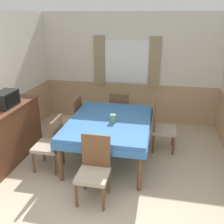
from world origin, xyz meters
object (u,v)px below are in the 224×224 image
Objects in this scene: chair_head_window at (120,112)px; sideboard at (10,133)px; dining_table at (110,125)px; chair_left_far at (73,119)px; tv at (5,99)px; vase at (113,118)px; chair_right_far at (161,126)px; chair_left_near at (51,143)px; chair_head_near at (94,167)px.

sideboard is (-1.78, -1.45, 0.01)m from chair_head_window.
dining_table is at bearing 11.31° from sideboard.
chair_head_window is 2.30m from sideboard.
chair_left_far reaches higher than dining_table.
chair_left_far is 0.62× the size of sideboard.
chair_left_far is at bearing 45.07° from sideboard.
tv is 1.90m from vase.
sideboard is at bearing -79.57° from tv.
chair_head_window is at bearing 39.17° from sideboard.
dining_table is 1.92× the size of chair_left_far.
dining_table is at bearing -90.00° from chair_head_window.
chair_right_far is 2.82m from sideboard.
chair_left_near is at bearing -149.68° from dining_table.
chair_head_window is at bearing -57.74° from chair_left_far.
tv is (-1.79, -1.41, 0.65)m from chair_head_window.
chair_left_near is 1.12m from vase.
chair_left_far is 1.05m from chair_left_near.
chair_left_near is at bearing -119.05° from chair_head_window.
chair_left_near is (0.00, -1.05, 0.00)m from chair_left_far.
chair_left_near is 6.77× the size of vase.
tv is (-0.01, 0.04, 0.63)m from sideboard.
chair_left_near is 0.90m from sideboard.
vase is at bearing -94.36° from chair_head_near.
chair_head_window is at bearing 38.17° from tv.
chair_head_window is at bearing -90.00° from chair_head_near.
chair_head_near is 1.00× the size of chair_right_far.
chair_left_far and chair_right_far have the same top height.
vase is (0.08, -1.19, 0.35)m from chair_head_window.
tv is at bearing -173.38° from vase.
chair_right_far reaches higher than dining_table.
chair_left_far is at bearing -90.00° from chair_right_far.
chair_left_far is at bearing 43.32° from tv.
dining_table is at bearing -59.68° from chair_right_far.
chair_left_near is 0.62× the size of sideboard.
chair_right_far is 1.00× the size of chair_head_window.
sideboard is (-2.68, -0.88, 0.01)m from chair_right_far.
vase is (0.08, -0.10, 0.17)m from dining_table.
sideboard reaches higher than chair_left_near.
tv is at bearing -141.83° from chair_head_window.
chair_left_far and chair_head_window have the same top height.
chair_right_far is at bearing -59.68° from chair_left_near.
chair_head_window reaches higher than dining_table.
tv is (-0.89, 0.21, 0.65)m from chair_left_near.
chair_right_far is 0.62× the size of sideboard.
dining_table is 1.06m from chair_left_far.
vase is (-0.82, -0.62, 0.35)m from chair_right_far.
chair_head_near is (0.90, -1.62, 0.00)m from chair_left_far.
chair_head_window is 1.24m from vase.
chair_right_far is at bearing -119.05° from chair_head_near.
vase is at bearing -52.97° from chair_right_far.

